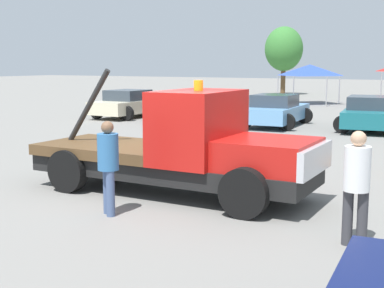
{
  "coord_description": "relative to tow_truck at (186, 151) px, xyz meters",
  "views": [
    {
      "loc": [
        5.55,
        -9.06,
        2.62
      ],
      "look_at": [
        0.5,
        0.0,
        1.05
      ],
      "focal_mm": 50.0,
      "sensor_mm": 36.0,
      "label": 1
    }
  ],
  "objects": [
    {
      "name": "ground_plane",
      "position": [
        -0.36,
        -0.0,
        -0.91
      ],
      "size": [
        160.0,
        160.0,
        0.0
      ],
      "primitive_type": "plane",
      "color": "gray"
    },
    {
      "name": "tow_truck",
      "position": [
        0.0,
        0.0,
        0.0
      ],
      "size": [
        5.95,
        2.14,
        2.51
      ],
      "rotation": [
        0.0,
        0.0,
        0.01
      ],
      "color": "black",
      "rests_on": "ground"
    },
    {
      "name": "person_near_truck",
      "position": [
        3.62,
        -1.41,
        0.06
      ],
      "size": [
        0.37,
        0.37,
        1.68
      ],
      "rotation": [
        0.0,
        0.0,
        1.64
      ],
      "color": "#38383D",
      "rests_on": "ground"
    },
    {
      "name": "person_at_hood",
      "position": [
        -0.47,
        -1.86,
        0.04
      ],
      "size": [
        0.37,
        0.37,
        1.65
      ],
      "rotation": [
        0.0,
        0.0,
        0.93
      ],
      "color": "#475B84",
      "rests_on": "ground"
    },
    {
      "name": "parked_car_cream",
      "position": [
        -10.19,
        12.3,
        -0.26
      ],
      "size": [
        2.47,
        4.49,
        1.34
      ],
      "rotation": [
        0.0,
        0.0,
        1.56
      ],
      "color": "beige",
      "rests_on": "ground"
    },
    {
      "name": "parked_car_maroon",
      "position": [
        -6.86,
        13.05,
        -0.26
      ],
      "size": [
        2.46,
        4.84,
        1.34
      ],
      "rotation": [
        0.0,
        0.0,
        1.57
      ],
      "color": "maroon",
      "rests_on": "ground"
    },
    {
      "name": "parked_car_skyblue",
      "position": [
        -2.63,
        12.2,
        -0.26
      ],
      "size": [
        2.6,
        4.42,
        1.34
      ],
      "rotation": [
        0.0,
        0.0,
        1.63
      ],
      "color": "#669ED1",
      "rests_on": "ground"
    },
    {
      "name": "parked_car_teal",
      "position": [
        1.08,
        12.88,
        -0.26
      ],
      "size": [
        2.88,
        4.98,
        1.34
      ],
      "rotation": [
        0.0,
        0.0,
        1.7
      ],
      "color": "#196670",
      "rests_on": "ground"
    },
    {
      "name": "canopy_tent_blue",
      "position": [
        -5.1,
        25.01,
        1.27
      ],
      "size": [
        3.2,
        3.2,
        2.54
      ],
      "color": "#9E9EA3",
      "rests_on": "ground"
    },
    {
      "name": "tree_center",
      "position": [
        -10.07,
        33.98,
        2.87
      ],
      "size": [
        3.15,
        3.15,
        5.63
      ],
      "color": "brown",
      "rests_on": "ground"
    }
  ]
}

